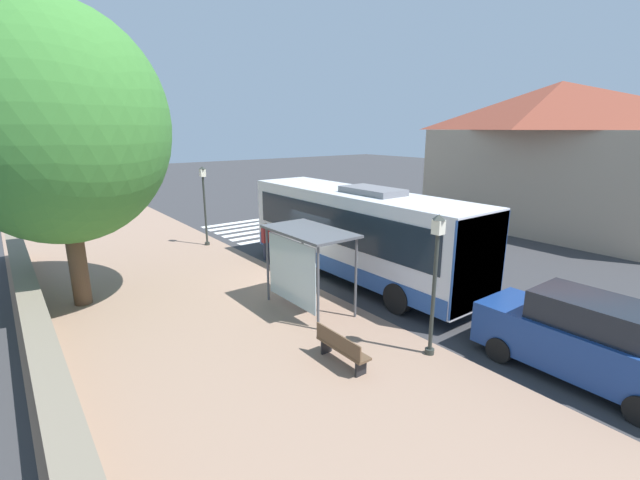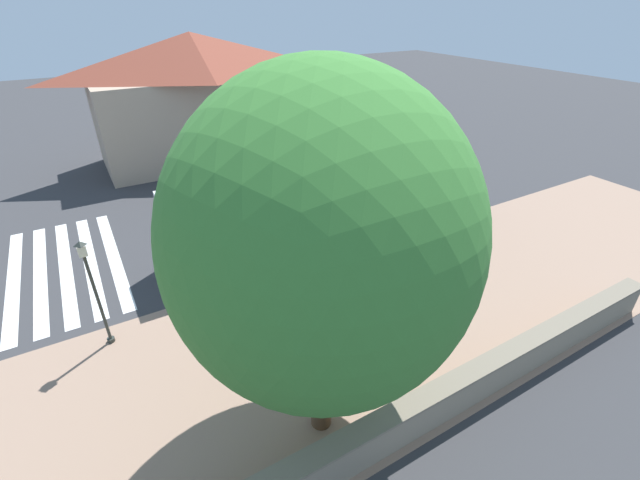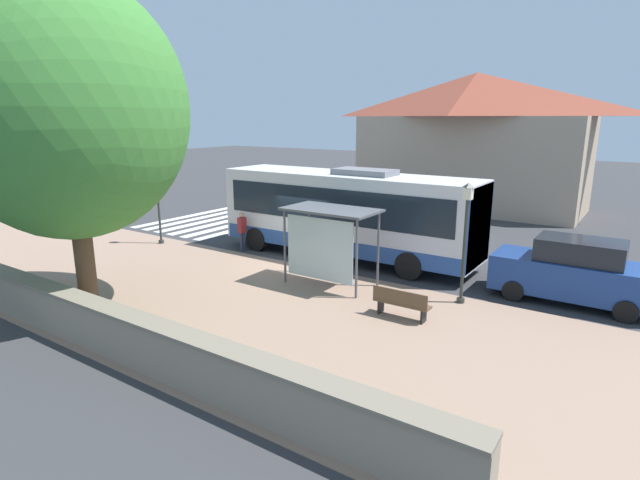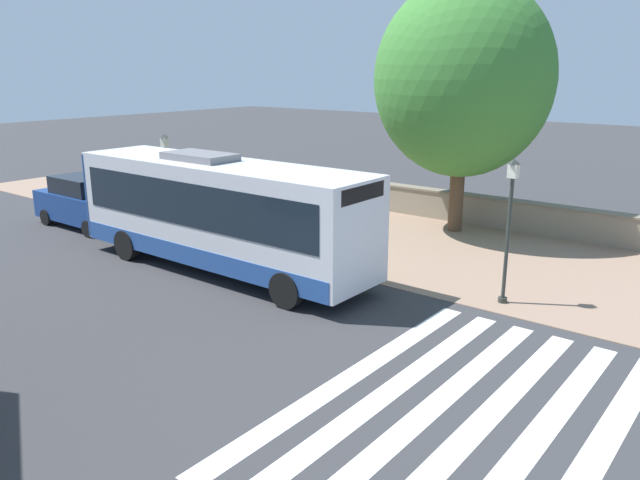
{
  "view_description": "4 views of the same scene",
  "coord_description": "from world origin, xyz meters",
  "px_view_note": "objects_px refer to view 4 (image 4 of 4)",
  "views": [
    {
      "loc": [
        -8.82,
        -13.06,
        5.67
      ],
      "look_at": [
        0.81,
        -0.38,
        1.51
      ],
      "focal_mm": 24.0,
      "sensor_mm": 36.0,
      "label": 1
    },
    {
      "loc": [
        -13.66,
        6.15,
        10.17
      ],
      "look_at": [
        -0.48,
        -1.52,
        1.37
      ],
      "focal_mm": 24.0,
      "sensor_mm": 36.0,
      "label": 2
    },
    {
      "loc": [
        -14.85,
        -11.33,
        5.53
      ],
      "look_at": [
        0.8,
        -0.73,
        0.88
      ],
      "focal_mm": 28.0,
      "sensor_mm": 36.0,
      "label": 3
    },
    {
      "loc": [
        14.68,
        12.7,
        6.17
      ],
      "look_at": [
        0.35,
        1.44,
        1.11
      ],
      "focal_mm": 35.0,
      "sensor_mm": 36.0,
      "label": 4
    }
  ],
  "objects_px": {
    "bus_shelter": "(263,182)",
    "pedestrian": "(360,252)",
    "bench": "(227,210)",
    "bus": "(220,212)",
    "shade_tree": "(463,79)",
    "street_lamp_far": "(167,173)",
    "parked_car_behind_bus": "(84,203)",
    "street_lamp_near": "(509,219)"
  },
  "relations": [
    {
      "from": "bus",
      "to": "bus_shelter",
      "type": "bearing_deg",
      "value": -158.66
    },
    {
      "from": "shade_tree",
      "to": "street_lamp_far",
      "type": "bearing_deg",
      "value": -54.31
    },
    {
      "from": "bus",
      "to": "street_lamp_far",
      "type": "bearing_deg",
      "value": -113.51
    },
    {
      "from": "bus",
      "to": "pedestrian",
      "type": "height_order",
      "value": "bus"
    },
    {
      "from": "bus_shelter",
      "to": "pedestrian",
      "type": "xyz_separation_m",
      "value": [
        1.75,
        5.49,
        -1.19
      ]
    },
    {
      "from": "bus_shelter",
      "to": "street_lamp_far",
      "type": "distance_m",
      "value": 4.35
    },
    {
      "from": "shade_tree",
      "to": "pedestrian",
      "type": "bearing_deg",
      "value": 4.8
    },
    {
      "from": "street_lamp_near",
      "to": "street_lamp_far",
      "type": "bearing_deg",
      "value": -88.77
    },
    {
      "from": "bus",
      "to": "bus_shelter",
      "type": "distance_m",
      "value": 3.59
    },
    {
      "from": "street_lamp_far",
      "to": "shade_tree",
      "type": "distance_m",
      "value": 11.77
    },
    {
      "from": "pedestrian",
      "to": "parked_car_behind_bus",
      "type": "distance_m",
      "value": 12.58
    },
    {
      "from": "bus_shelter",
      "to": "bench",
      "type": "height_order",
      "value": "bus_shelter"
    },
    {
      "from": "bench",
      "to": "pedestrian",
      "type": "bearing_deg",
      "value": 71.13
    },
    {
      "from": "street_lamp_near",
      "to": "street_lamp_far",
      "type": "xyz_separation_m",
      "value": [
        0.29,
        -13.65,
        -0.12
      ]
    },
    {
      "from": "street_lamp_far",
      "to": "bench",
      "type": "bearing_deg",
      "value": 155.3
    },
    {
      "from": "street_lamp_far",
      "to": "parked_car_behind_bus",
      "type": "bearing_deg",
      "value": -55.09
    },
    {
      "from": "street_lamp_near",
      "to": "parked_car_behind_bus",
      "type": "xyz_separation_m",
      "value": [
        2.24,
        -16.44,
        -1.36
      ]
    },
    {
      "from": "bus",
      "to": "bench",
      "type": "height_order",
      "value": "bus"
    },
    {
      "from": "bench",
      "to": "street_lamp_near",
      "type": "distance_m",
      "value": 12.93
    },
    {
      "from": "bus",
      "to": "street_lamp_near",
      "type": "height_order",
      "value": "street_lamp_near"
    },
    {
      "from": "bus",
      "to": "street_lamp_near",
      "type": "distance_m",
      "value": 8.55
    },
    {
      "from": "bench",
      "to": "bus_shelter",
      "type": "bearing_deg",
      "value": 69.17
    },
    {
      "from": "pedestrian",
      "to": "street_lamp_far",
      "type": "height_order",
      "value": "street_lamp_far"
    },
    {
      "from": "bus",
      "to": "bench",
      "type": "bearing_deg",
      "value": -135.08
    },
    {
      "from": "bus",
      "to": "parked_car_behind_bus",
      "type": "height_order",
      "value": "bus"
    },
    {
      "from": "bus_shelter",
      "to": "parked_car_behind_bus",
      "type": "height_order",
      "value": "bus_shelter"
    },
    {
      "from": "bench",
      "to": "street_lamp_far",
      "type": "bearing_deg",
      "value": -24.7
    },
    {
      "from": "pedestrian",
      "to": "shade_tree",
      "type": "bearing_deg",
      "value": -175.2
    },
    {
      "from": "bus",
      "to": "parked_car_behind_bus",
      "type": "bearing_deg",
      "value": -93.21
    },
    {
      "from": "bench",
      "to": "parked_car_behind_bus",
      "type": "xyz_separation_m",
      "value": [
        4.1,
        -3.78,
        0.5
      ]
    },
    {
      "from": "street_lamp_far",
      "to": "shade_tree",
      "type": "relative_size",
      "value": 0.4
    },
    {
      "from": "bus",
      "to": "bench",
      "type": "relative_size",
      "value": 6.45
    },
    {
      "from": "shade_tree",
      "to": "bus",
      "type": "bearing_deg",
      "value": -21.7
    },
    {
      "from": "pedestrian",
      "to": "shade_tree",
      "type": "xyz_separation_m",
      "value": [
        -7.38,
        -0.62,
        4.77
      ]
    },
    {
      "from": "pedestrian",
      "to": "bench",
      "type": "bearing_deg",
      "value": -108.87
    },
    {
      "from": "parked_car_behind_bus",
      "to": "pedestrian",
      "type": "bearing_deg",
      "value": 95.08
    },
    {
      "from": "bus",
      "to": "street_lamp_far",
      "type": "height_order",
      "value": "street_lamp_far"
    },
    {
      "from": "street_lamp_far",
      "to": "parked_car_behind_bus",
      "type": "relative_size",
      "value": 0.8
    },
    {
      "from": "shade_tree",
      "to": "street_lamp_near",
      "type": "bearing_deg",
      "value": 35.89
    },
    {
      "from": "bus",
      "to": "bench",
      "type": "distance_m",
      "value": 6.61
    },
    {
      "from": "bus",
      "to": "shade_tree",
      "type": "height_order",
      "value": "shade_tree"
    },
    {
      "from": "shade_tree",
      "to": "bus_shelter",
      "type": "bearing_deg",
      "value": -40.84
    }
  ]
}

